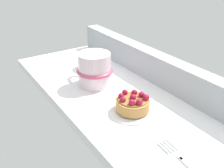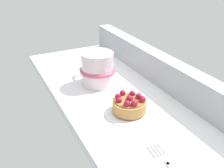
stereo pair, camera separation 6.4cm
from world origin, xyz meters
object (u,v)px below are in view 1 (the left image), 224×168
object	(u,v)px
dessert_plate	(132,110)
sugar_bowl	(92,60)
coffee_mug	(94,69)
raspberry_tart	(133,103)

from	to	relation	value
dessert_plate	sugar_bowl	bearing A→B (deg)	170.01
dessert_plate	coffee_mug	size ratio (longest dim) A/B	0.84
coffee_mug	sugar_bowl	distance (cm)	11.86
coffee_mug	sugar_bowl	size ratio (longest dim) A/B	1.88
dessert_plate	raspberry_tart	world-z (taller)	raspberry_tart
coffee_mug	sugar_bowl	world-z (taller)	coffee_mug
dessert_plate	raspberry_tart	size ratio (longest dim) A/B	1.44
dessert_plate	sugar_bowl	world-z (taller)	sugar_bowl
raspberry_tart	coffee_mug	distance (cm)	16.91
dessert_plate	sugar_bowl	xyz separation A→B (cm)	(-27.22, 4.79, 2.20)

